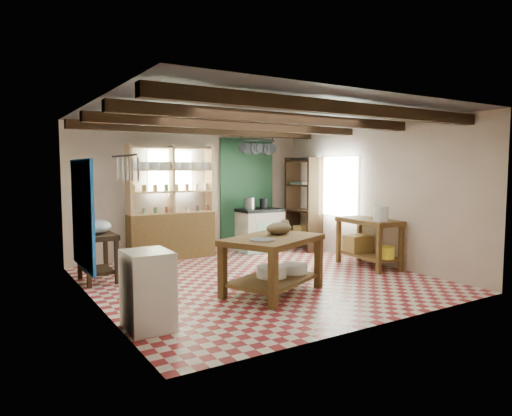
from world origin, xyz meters
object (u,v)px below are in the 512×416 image
work_table (273,265)px  cat (279,228)px  prep_table (98,258)px  right_counter (368,243)px  stove (260,230)px  white_cabinet (148,290)px

work_table → cat: bearing=11.3°
prep_table → right_counter: right_counter is taller
stove → cat: size_ratio=2.33×
white_cabinet → right_counter: (4.40, 1.00, -0.00)m
white_cabinet → cat: size_ratio=2.18×
right_counter → stove: bearing=113.6°
stove → prep_table: size_ratio=1.22×
stove → cat: cat is taller
work_table → right_counter: 2.48m
prep_table → cat: 2.89m
work_table → prep_table: bearing=110.3°
work_table → prep_table: work_table is taller
work_table → prep_table: 2.79m
white_cabinet → right_counter: size_ratio=0.72×
stove → cat: bearing=-116.0°
prep_table → right_counter: (4.38, -1.47, 0.06)m
work_table → cat: 0.55m
work_table → white_cabinet: white_cabinet is taller
stove → right_counter: size_ratio=0.77×
work_table → right_counter: right_counter is taller
work_table → right_counter: size_ratio=1.17×
white_cabinet → prep_table: bearing=90.3°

